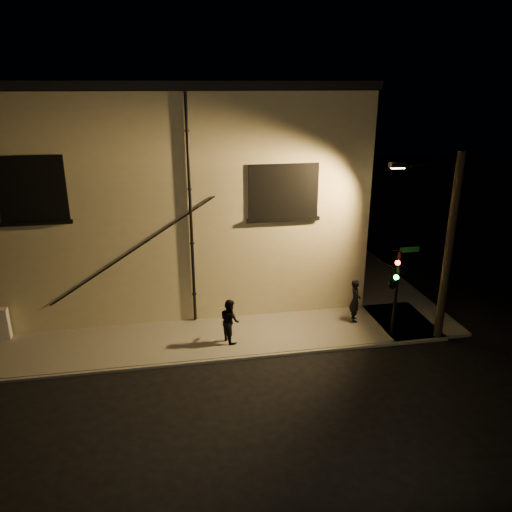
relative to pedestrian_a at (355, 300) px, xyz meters
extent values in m
plane|color=black|center=(-4.18, -1.81, -0.95)|extent=(90.00, 90.00, 0.00)
cube|color=slate|center=(-7.18, -0.31, -0.89)|extent=(20.00, 3.00, 0.12)
cube|color=slate|center=(2.32, 6.19, -0.89)|extent=(3.00, 16.00, 0.12)
cube|color=beige|center=(-7.18, 7.19, 3.30)|extent=(16.00, 12.00, 8.50)
cube|color=black|center=(-7.18, 7.19, 7.70)|extent=(16.20, 12.20, 0.30)
cube|color=black|center=(-11.18, 1.17, 4.45)|extent=(2.20, 0.10, 2.20)
cube|color=black|center=(-11.18, 1.18, 4.45)|extent=(1.98, 0.05, 1.98)
cube|color=black|center=(-2.58, 1.17, 4.05)|extent=(2.60, 0.10, 2.00)
cube|color=black|center=(-2.58, 1.18, 4.05)|extent=(2.38, 0.05, 1.78)
cylinder|color=black|center=(-5.98, 1.11, 3.36)|extent=(0.11, 0.11, 8.30)
cylinder|color=black|center=(-8.18, 1.14, 2.05)|extent=(5.96, 0.04, 3.75)
cylinder|color=black|center=(-8.06, 1.14, 2.11)|extent=(5.96, 0.04, 3.75)
imported|color=black|center=(0.00, 0.00, 0.00)|extent=(0.50, 0.67, 1.66)
imported|color=black|center=(-4.88, -0.72, -0.04)|extent=(0.83, 0.92, 1.57)
cylinder|color=black|center=(0.93, -1.34, 0.76)|extent=(0.12, 0.12, 3.17)
imported|color=black|center=(0.71, -1.46, 1.43)|extent=(0.74, 1.95, 0.77)
sphere|color=#FF140C|center=(0.73, -1.64, 2.06)|extent=(0.17, 0.17, 0.17)
sphere|color=#14FF3F|center=(0.73, -1.64, 1.53)|extent=(0.17, 0.17, 0.17)
cube|color=#0C4C1E|center=(1.28, -1.34, 2.39)|extent=(0.70, 0.03, 0.18)
cylinder|color=black|center=(2.52, -1.71, 2.40)|extent=(0.28, 0.28, 6.69)
cylinder|color=black|center=(1.72, -1.16, 5.28)|extent=(1.70, 0.93, 0.10)
cube|color=black|center=(0.92, -0.61, 5.19)|extent=(0.55, 0.28, 0.18)
cube|color=#FFC672|center=(0.92, -0.61, 5.09)|extent=(0.42, 0.20, 0.04)
camera|label=1|loc=(-6.82, -16.28, 7.80)|focal=35.00mm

